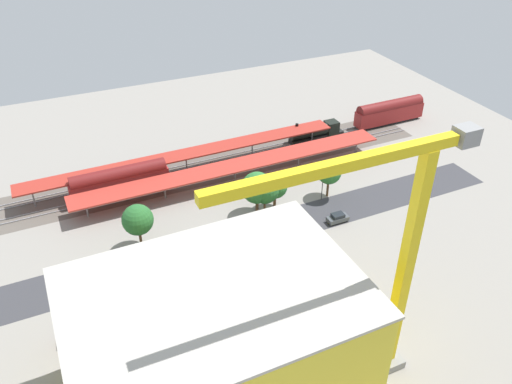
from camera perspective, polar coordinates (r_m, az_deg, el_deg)
The scene contains 24 objects.
ground_plane at distance 96.89m, azimuth 0.61°, elevation -3.49°, with size 155.36×155.36×0.00m, color gray.
rail_bed at distance 114.93m, azimuth -4.25°, elevation 2.86°, with size 97.10×13.12×0.01m, color #5B544C.
street_asphalt at distance 95.38m, azimuth 1.14°, elevation -4.17°, with size 97.10×9.00×0.01m, color #38383D.
track_rails at distance 114.84m, azimuth -4.25°, elevation 2.93°, with size 97.10×7.94×0.12m.
platform_canopy_near at distance 107.42m, azimuth -2.35°, elevation 2.88°, with size 67.37×6.36×3.90m.
platform_canopy_far at distance 111.36m, azimuth -7.73°, elevation 4.12°, with size 69.07×5.58×4.51m.
locomotive at distance 126.23m, azimuth 6.71°, elevation 6.58°, with size 14.13×2.91×5.04m.
passenger_coach at distance 136.71m, azimuth 14.44°, elevation 8.57°, with size 19.10×3.40×6.21m.
freight_coach_far at distance 106.86m, azimuth -14.76°, elevation 1.23°, with size 19.65×3.31×6.15m.
parked_car_0 at distance 98.10m, azimuth 8.95°, elevation -2.87°, with size 4.07×1.89×1.77m.
parked_car_1 at distance 95.21m, azimuth 5.28°, elevation -3.90°, with size 4.44×1.74×1.52m.
parked_car_2 at distance 91.97m, azimuth 1.45°, elevation -5.22°, with size 4.74×1.77×1.70m.
parked_car_3 at distance 89.82m, azimuth -3.18°, elevation -6.35°, with size 4.13×1.85×1.71m.
parked_car_4 at distance 88.00m, azimuth -7.37°, elevation -7.63°, with size 4.45×1.97×1.66m.
construction_building at distance 65.40m, azimuth -4.27°, elevation -16.26°, with size 33.30×23.51×16.53m, color yellow.
construction_roof_slab at distance 59.24m, azimuth -4.62°, elevation -10.93°, with size 33.90×24.11×0.40m, color #B7B2A8.
tower_crane at distance 60.05m, azimuth 14.40°, elevation -5.92°, with size 30.48×3.60×34.40m.
box_truck_0 at distance 79.66m, azimuth -16.76°, elevation -13.66°, with size 9.81×2.76×3.10m.
street_tree_0 at distance 102.62m, azimuth 8.02°, elevation 2.18°, with size 4.90×4.90×8.03m.
street_tree_1 at distance 96.58m, azimuth 0.97°, elevation 0.26°, with size 5.41×5.41×8.10m.
street_tree_2 at distance 90.64m, azimuth -12.86°, elevation -3.00°, with size 5.43×5.43×8.33m.
street_tree_3 at distance 98.61m, azimuth 2.09°, elevation 0.62°, with size 4.80×4.80×7.26m.
street_tree_4 at distance 96.65m, azimuth 0.12°, elevation 0.46°, with size 6.05×6.05×8.66m.
traffic_light at distance 101.62m, azimuth 7.34°, elevation 1.28°, with size 0.50×0.36×7.02m.
Camera 1 is at (32.80, 70.45, 57.87)m, focal length 36.45 mm.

